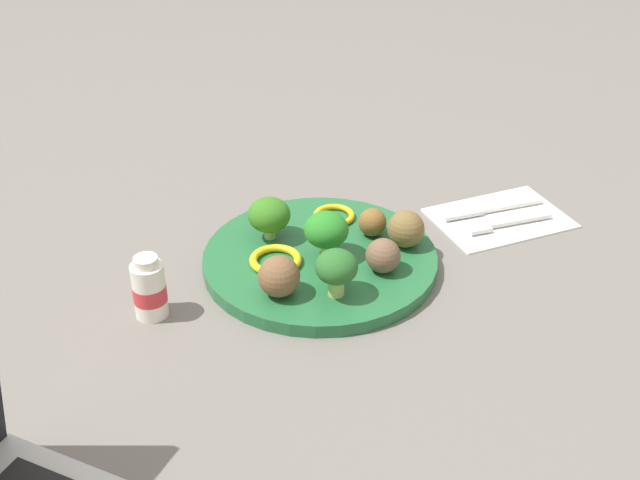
{
  "coord_description": "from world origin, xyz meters",
  "views": [
    {
      "loc": [
        0.28,
        0.77,
        0.55
      ],
      "look_at": [
        0.0,
        0.0,
        0.04
      ],
      "focal_mm": 45.88,
      "sensor_mm": 36.0,
      "label": 1
    }
  ],
  "objects_px": {
    "plate": "(320,260)",
    "napkin": "(500,217)",
    "broccoli_floret_mid_right": "(336,268)",
    "pepper_ring_far_rim": "(277,262)",
    "fork": "(502,221)",
    "broccoli_floret_back_right": "(269,215)",
    "knife": "(488,209)",
    "meatball_mid_left": "(372,222)",
    "yogurt_bottle": "(149,289)",
    "broccoli_floret_far_rim": "(326,230)",
    "meatball_front_right": "(383,256)",
    "meatball_near_rim": "(406,229)",
    "meatball_mid_right": "(279,276)",
    "pepper_ring_mid_right": "(334,216)"
  },
  "relations": [
    {
      "from": "plate",
      "to": "broccoli_floret_far_rim",
      "type": "xyz_separation_m",
      "value": [
        -0.01,
        0.01,
        0.04
      ]
    },
    {
      "from": "meatball_mid_right",
      "to": "yogurt_bottle",
      "type": "height_order",
      "value": "yogurt_bottle"
    },
    {
      "from": "meatball_near_rim",
      "to": "yogurt_bottle",
      "type": "height_order",
      "value": "yogurt_bottle"
    },
    {
      "from": "broccoli_floret_back_right",
      "to": "fork",
      "type": "bearing_deg",
      "value": 169.71
    },
    {
      "from": "broccoli_floret_far_rim",
      "to": "broccoli_floret_mid_right",
      "type": "height_order",
      "value": "broccoli_floret_far_rim"
    },
    {
      "from": "meatball_front_right",
      "to": "yogurt_bottle",
      "type": "relative_size",
      "value": 0.55
    },
    {
      "from": "meatball_front_right",
      "to": "yogurt_bottle",
      "type": "xyz_separation_m",
      "value": [
        0.26,
        -0.03,
        -0.0
      ]
    },
    {
      "from": "broccoli_floret_mid_right",
      "to": "knife",
      "type": "xyz_separation_m",
      "value": [
        -0.26,
        -0.12,
        -0.04
      ]
    },
    {
      "from": "meatball_mid_left",
      "to": "meatball_mid_right",
      "type": "bearing_deg",
      "value": 28.74
    },
    {
      "from": "broccoli_floret_mid_right",
      "to": "knife",
      "type": "height_order",
      "value": "broccoli_floret_mid_right"
    },
    {
      "from": "plate",
      "to": "broccoli_floret_back_right",
      "type": "bearing_deg",
      "value": -52.04
    },
    {
      "from": "meatball_mid_left",
      "to": "yogurt_bottle",
      "type": "height_order",
      "value": "yogurt_bottle"
    },
    {
      "from": "fork",
      "to": "pepper_ring_far_rim",
      "type": "bearing_deg",
      "value": 1.43
    },
    {
      "from": "pepper_ring_mid_right",
      "to": "knife",
      "type": "bearing_deg",
      "value": 170.43
    },
    {
      "from": "plate",
      "to": "broccoli_floret_mid_right",
      "type": "relative_size",
      "value": 5.02
    },
    {
      "from": "broccoli_floret_back_right",
      "to": "broccoli_floret_mid_right",
      "type": "height_order",
      "value": "broccoli_floret_mid_right"
    },
    {
      "from": "pepper_ring_far_rim",
      "to": "pepper_ring_mid_right",
      "type": "bearing_deg",
      "value": -142.48
    },
    {
      "from": "broccoli_floret_back_right",
      "to": "meatball_near_rim",
      "type": "relative_size",
      "value": 1.18
    },
    {
      "from": "meatball_mid_left",
      "to": "broccoli_floret_far_rim",
      "type": "bearing_deg",
      "value": 19.79
    },
    {
      "from": "napkin",
      "to": "fork",
      "type": "bearing_deg",
      "value": 68.29
    },
    {
      "from": "pepper_ring_mid_right",
      "to": "napkin",
      "type": "xyz_separation_m",
      "value": [
        -0.21,
        0.05,
        -0.02
      ]
    },
    {
      "from": "broccoli_floret_back_right",
      "to": "fork",
      "type": "height_order",
      "value": "broccoli_floret_back_right"
    },
    {
      "from": "broccoli_floret_far_rim",
      "to": "meatball_mid_left",
      "type": "xyz_separation_m",
      "value": [
        -0.07,
        -0.03,
        -0.02
      ]
    },
    {
      "from": "meatball_front_right",
      "to": "napkin",
      "type": "xyz_separation_m",
      "value": [
        -0.2,
        -0.08,
        -0.03
      ]
    },
    {
      "from": "pepper_ring_far_rim",
      "to": "fork",
      "type": "xyz_separation_m",
      "value": [
        -0.31,
        -0.01,
        -0.01
      ]
    },
    {
      "from": "napkin",
      "to": "knife",
      "type": "height_order",
      "value": "knife"
    },
    {
      "from": "plate",
      "to": "napkin",
      "type": "relative_size",
      "value": 1.65
    },
    {
      "from": "meatball_near_rim",
      "to": "pepper_ring_far_rim",
      "type": "relative_size",
      "value": 0.73
    },
    {
      "from": "knife",
      "to": "pepper_ring_far_rim",
      "type": "bearing_deg",
      "value": 8.06
    },
    {
      "from": "broccoli_floret_mid_right",
      "to": "fork",
      "type": "distance_m",
      "value": 0.28
    },
    {
      "from": "broccoli_floret_mid_right",
      "to": "yogurt_bottle",
      "type": "relative_size",
      "value": 0.75
    },
    {
      "from": "broccoli_floret_far_rim",
      "to": "meatball_mid_left",
      "type": "relative_size",
      "value": 1.63
    },
    {
      "from": "fork",
      "to": "yogurt_bottle",
      "type": "relative_size",
      "value": 1.63
    },
    {
      "from": "broccoli_floret_back_right",
      "to": "pepper_ring_far_rim",
      "type": "height_order",
      "value": "broccoli_floret_back_right"
    },
    {
      "from": "plate",
      "to": "meatball_front_right",
      "type": "xyz_separation_m",
      "value": [
        -0.06,
        0.06,
        0.03
      ]
    },
    {
      "from": "broccoli_floret_mid_right",
      "to": "pepper_ring_far_rim",
      "type": "relative_size",
      "value": 0.9
    },
    {
      "from": "plate",
      "to": "meatball_mid_left",
      "type": "bearing_deg",
      "value": -165.23
    },
    {
      "from": "meatball_near_rim",
      "to": "pepper_ring_far_rim",
      "type": "xyz_separation_m",
      "value": [
        0.16,
        -0.01,
        -0.02
      ]
    },
    {
      "from": "meatball_mid_right",
      "to": "fork",
      "type": "xyz_separation_m",
      "value": [
        -0.32,
        -0.06,
        -0.03
      ]
    },
    {
      "from": "meatball_mid_right",
      "to": "knife",
      "type": "xyz_separation_m",
      "value": [
        -0.32,
        -0.1,
        -0.03
      ]
    },
    {
      "from": "broccoli_floret_far_rim",
      "to": "fork",
      "type": "bearing_deg",
      "value": -178.07
    },
    {
      "from": "broccoli_floret_mid_right",
      "to": "knife",
      "type": "distance_m",
      "value": 0.29
    },
    {
      "from": "meatball_near_rim",
      "to": "pepper_ring_mid_right",
      "type": "height_order",
      "value": "meatball_near_rim"
    },
    {
      "from": "meatball_mid_right",
      "to": "meatball_front_right",
      "type": "xyz_separation_m",
      "value": [
        -0.13,
        -0.0,
        -0.0
      ]
    },
    {
      "from": "fork",
      "to": "yogurt_bottle",
      "type": "bearing_deg",
      "value": 3.66
    },
    {
      "from": "meatball_mid_left",
      "to": "yogurt_bottle",
      "type": "distance_m",
      "value": 0.29
    },
    {
      "from": "broccoli_floret_back_right",
      "to": "broccoli_floret_mid_right",
      "type": "distance_m",
      "value": 0.14
    },
    {
      "from": "broccoli_floret_back_right",
      "to": "pepper_ring_far_rim",
      "type": "relative_size",
      "value": 0.86
    },
    {
      "from": "meatball_front_right",
      "to": "pepper_ring_far_rim",
      "type": "xyz_separation_m",
      "value": [
        0.11,
        -0.05,
        -0.02
      ]
    },
    {
      "from": "meatball_mid_left",
      "to": "meatball_front_right",
      "type": "xyz_separation_m",
      "value": [
        0.02,
        0.08,
        0.0
      ]
    }
  ]
}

